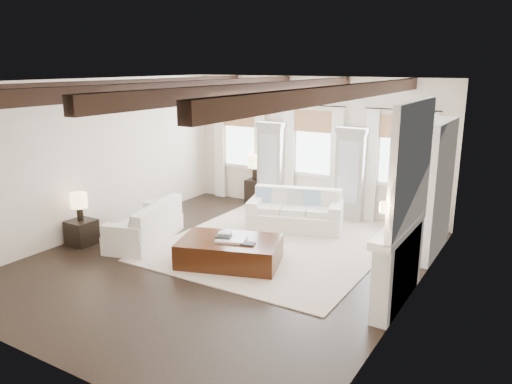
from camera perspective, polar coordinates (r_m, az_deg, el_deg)
The scene contains 16 objects.
ground at distance 9.19m, azimuth -3.53°, elevation -7.83°, with size 7.50×7.50×0.00m, color black.
room_shell at distance 9.02m, azimuth 3.47°, elevation 4.27°, with size 6.54×7.54×3.22m.
area_rug at distance 10.07m, azimuth 2.66°, elevation -5.71°, with size 4.05×4.78×0.02m, color beige.
sofa_back at distance 10.82m, azimuth 4.54°, elevation -2.41°, with size 2.17×1.45×0.85m.
sofa_left at distance 10.23m, azimuth -12.33°, elevation -3.82°, with size 1.32×2.03×0.80m.
ottoman at distance 8.95m, azimuth -3.02°, elevation -6.85°, with size 1.75×1.10×0.46m, color black.
tray at distance 8.82m, azimuth -2.84°, elevation -5.43°, with size 0.50×0.38×0.04m, color white.
book_lower at distance 8.87m, azimuth -3.69°, elevation -5.07°, with size 0.26×0.20×0.04m, color #262628.
book_upper at distance 8.92m, azimuth -3.56°, elevation -4.72°, with size 0.22×0.17×0.03m, color beige.
book_loose at distance 8.63m, azimuth -0.93°, elevation -5.93°, with size 0.24×0.18×0.03m, color #262628.
side_table_front at distance 10.48m, azimuth -19.29°, elevation -4.36°, with size 0.49×0.49×0.49m, color black.
lamp_front at distance 10.30m, azimuth -19.58°, elevation -1.08°, with size 0.32×0.32×0.55m.
side_table_back at distance 12.73m, azimuth -0.10°, elevation 0.06°, with size 0.41×0.41×0.62m, color black.
lamp_back at distance 12.57m, azimuth -0.10°, elevation 3.37°, with size 0.37×0.37×0.64m.
candlestick_near at distance 7.74m, azimuth 13.85°, elevation -10.15°, with size 0.15×0.15×0.76m.
candlestick_far at distance 8.16m, azimuth 14.86°, elevation -9.05°, with size 0.14×0.14×0.71m.
Camera 1 is at (4.88, -6.96, 3.49)m, focal length 35.00 mm.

